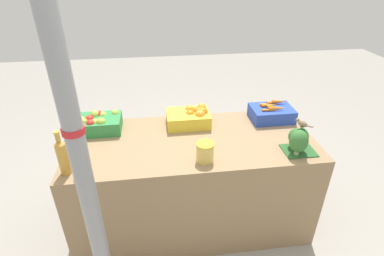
% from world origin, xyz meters
% --- Properties ---
extents(ground_plane, '(10.00, 10.00, 0.00)m').
position_xyz_m(ground_plane, '(0.00, 0.00, 0.00)').
color(ground_plane, gray).
extents(market_table, '(1.83, 0.82, 0.81)m').
position_xyz_m(market_table, '(0.00, 0.00, 0.41)').
color(market_table, '#937551').
rests_on(market_table, ground_plane).
extents(support_pole, '(0.10, 0.10, 2.51)m').
position_xyz_m(support_pole, '(-0.61, -0.72, 1.26)').
color(support_pole, gray).
rests_on(support_pole, ground_plane).
extents(apple_crate, '(0.34, 0.25, 0.14)m').
position_xyz_m(apple_crate, '(-0.71, 0.24, 0.88)').
color(apple_crate, '#2D8442').
rests_on(apple_crate, market_table).
extents(orange_crate, '(0.34, 0.25, 0.15)m').
position_xyz_m(orange_crate, '(0.03, 0.24, 0.88)').
color(orange_crate, gold).
rests_on(orange_crate, market_table).
extents(carrot_crate, '(0.34, 0.25, 0.15)m').
position_xyz_m(carrot_crate, '(0.70, 0.24, 0.87)').
color(carrot_crate, '#2847B7').
rests_on(carrot_crate, market_table).
extents(broccoli_pile, '(0.22, 0.20, 0.19)m').
position_xyz_m(broccoli_pile, '(0.70, -0.26, 0.91)').
color(broccoli_pile, '#2D602D').
rests_on(broccoli_pile, market_table).
extents(juice_bottle_amber, '(0.07, 0.07, 0.30)m').
position_xyz_m(juice_bottle_amber, '(-0.84, -0.29, 0.94)').
color(juice_bottle_amber, gold).
rests_on(juice_bottle_amber, market_table).
extents(juice_bottle_cloudy, '(0.07, 0.07, 0.28)m').
position_xyz_m(juice_bottle_cloudy, '(-0.73, -0.29, 0.92)').
color(juice_bottle_cloudy, beige).
rests_on(juice_bottle_cloudy, market_table).
extents(pickle_jar, '(0.12, 0.12, 0.14)m').
position_xyz_m(pickle_jar, '(0.05, -0.27, 0.88)').
color(pickle_jar, '#DBBC56').
rests_on(pickle_jar, market_table).
extents(sparrow_bird, '(0.08, 0.12, 0.05)m').
position_xyz_m(sparrow_bird, '(0.71, -0.25, 1.03)').
color(sparrow_bird, '#4C3D2D').
rests_on(sparrow_bird, broccoli_pile).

